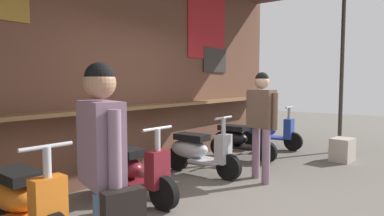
{
  "coord_description": "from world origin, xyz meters",
  "views": [
    {
      "loc": [
        -3.63,
        -2.02,
        1.48
      ],
      "look_at": [
        0.83,
        1.26,
        1.07
      ],
      "focal_mm": 31.44,
      "sensor_mm": 36.0,
      "label": 1
    }
  ],
  "objects_px": {
    "shopper_with_handbag": "(102,159)",
    "scooter_silver": "(198,151)",
    "scooter_black": "(238,139)",
    "shopper_passing": "(261,115)",
    "scooter_blue": "(268,131)",
    "merchandise_crate": "(342,150)",
    "scooter_maroon": "(131,169)",
    "scooter_orange": "(23,199)"
  },
  "relations": [
    {
      "from": "scooter_orange",
      "to": "shopper_passing",
      "type": "height_order",
      "value": "shopper_passing"
    },
    {
      "from": "scooter_maroon",
      "to": "scooter_blue",
      "type": "height_order",
      "value": "same"
    },
    {
      "from": "scooter_maroon",
      "to": "shopper_passing",
      "type": "distance_m",
      "value": 2.09
    },
    {
      "from": "scooter_blue",
      "to": "scooter_maroon",
      "type": "bearing_deg",
      "value": -93.07
    },
    {
      "from": "scooter_black",
      "to": "merchandise_crate",
      "type": "relative_size",
      "value": 3.21
    },
    {
      "from": "scooter_blue",
      "to": "shopper_passing",
      "type": "distance_m",
      "value": 2.75
    },
    {
      "from": "scooter_maroon",
      "to": "shopper_passing",
      "type": "height_order",
      "value": "shopper_passing"
    },
    {
      "from": "scooter_silver",
      "to": "scooter_maroon",
      "type": "bearing_deg",
      "value": -89.92
    },
    {
      "from": "scooter_orange",
      "to": "scooter_blue",
      "type": "relative_size",
      "value": 1.0
    },
    {
      "from": "scooter_silver",
      "to": "scooter_black",
      "type": "bearing_deg",
      "value": 90.08
    },
    {
      "from": "scooter_silver",
      "to": "merchandise_crate",
      "type": "xyz_separation_m",
      "value": [
        2.37,
        -1.68,
        -0.17
      ]
    },
    {
      "from": "scooter_orange",
      "to": "scooter_black",
      "type": "xyz_separation_m",
      "value": [
        4.2,
        0.0,
        0.0
      ]
    },
    {
      "from": "scooter_maroon",
      "to": "shopper_passing",
      "type": "xyz_separation_m",
      "value": [
        1.74,
        -0.98,
        0.62
      ]
    },
    {
      "from": "shopper_passing",
      "to": "merchandise_crate",
      "type": "bearing_deg",
      "value": -5.7
    },
    {
      "from": "scooter_blue",
      "to": "shopper_passing",
      "type": "bearing_deg",
      "value": -71.65
    },
    {
      "from": "scooter_orange",
      "to": "scooter_maroon",
      "type": "bearing_deg",
      "value": 93.35
    },
    {
      "from": "shopper_with_handbag",
      "to": "merchandise_crate",
      "type": "distance_m",
      "value": 5.39
    },
    {
      "from": "shopper_passing",
      "to": "scooter_orange",
      "type": "bearing_deg",
      "value": 175.12
    },
    {
      "from": "merchandise_crate",
      "to": "scooter_orange",
      "type": "bearing_deg",
      "value": 162.12
    },
    {
      "from": "scooter_black",
      "to": "scooter_blue",
      "type": "distance_m",
      "value": 1.39
    },
    {
      "from": "scooter_orange",
      "to": "scooter_maroon",
      "type": "height_order",
      "value": "same"
    },
    {
      "from": "scooter_silver",
      "to": "scooter_black",
      "type": "distance_m",
      "value": 1.37
    },
    {
      "from": "shopper_with_handbag",
      "to": "scooter_silver",
      "type": "bearing_deg",
      "value": 42.2
    },
    {
      "from": "scooter_orange",
      "to": "scooter_silver",
      "type": "xyz_separation_m",
      "value": [
        2.83,
        0.0,
        0.0
      ]
    },
    {
      "from": "scooter_maroon",
      "to": "merchandise_crate",
      "type": "distance_m",
      "value": 4.19
    },
    {
      "from": "scooter_orange",
      "to": "merchandise_crate",
      "type": "xyz_separation_m",
      "value": [
        5.2,
        -1.68,
        -0.17
      ]
    },
    {
      "from": "merchandise_crate",
      "to": "shopper_passing",
      "type": "bearing_deg",
      "value": 161.63
    },
    {
      "from": "scooter_orange",
      "to": "scooter_silver",
      "type": "bearing_deg",
      "value": 93.35
    },
    {
      "from": "scooter_maroon",
      "to": "scooter_blue",
      "type": "bearing_deg",
      "value": 92.49
    },
    {
      "from": "shopper_passing",
      "to": "scooter_black",
      "type": "bearing_deg",
      "value": 54.24
    },
    {
      "from": "shopper_passing",
      "to": "merchandise_crate",
      "type": "distance_m",
      "value": 2.35
    },
    {
      "from": "shopper_passing",
      "to": "merchandise_crate",
      "type": "xyz_separation_m",
      "value": [
        2.1,
        -0.7,
        -0.79
      ]
    },
    {
      "from": "scooter_black",
      "to": "shopper_with_handbag",
      "type": "distance_m",
      "value": 4.56
    },
    {
      "from": "shopper_with_handbag",
      "to": "scooter_black",
      "type": "bearing_deg",
      "value": 35.11
    },
    {
      "from": "scooter_blue",
      "to": "scooter_orange",
      "type": "bearing_deg",
      "value": -93.07
    },
    {
      "from": "scooter_black",
      "to": "scooter_blue",
      "type": "xyz_separation_m",
      "value": [
        1.39,
        -0.0,
        0.0
      ]
    },
    {
      "from": "scooter_black",
      "to": "shopper_passing",
      "type": "bearing_deg",
      "value": -49.02
    },
    {
      "from": "scooter_silver",
      "to": "shopper_passing",
      "type": "xyz_separation_m",
      "value": [
        0.27,
        -0.98,
        0.62
      ]
    },
    {
      "from": "scooter_orange",
      "to": "scooter_black",
      "type": "relative_size",
      "value": 1.0
    },
    {
      "from": "scooter_silver",
      "to": "scooter_blue",
      "type": "height_order",
      "value": "same"
    },
    {
      "from": "scooter_black",
      "to": "scooter_blue",
      "type": "height_order",
      "value": "same"
    },
    {
      "from": "scooter_silver",
      "to": "scooter_black",
      "type": "xyz_separation_m",
      "value": [
        1.37,
        -0.0,
        0.0
      ]
    }
  ]
}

